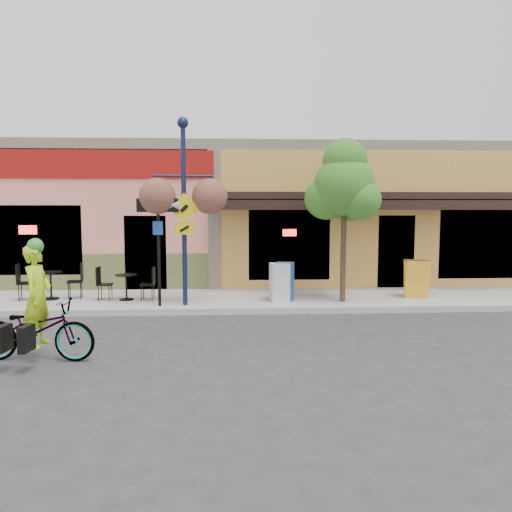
{
  "coord_description": "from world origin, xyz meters",
  "views": [
    {
      "loc": [
        -0.55,
        -11.15,
        2.55
      ],
      "look_at": [
        0.06,
        0.5,
        1.4
      ],
      "focal_mm": 35.0,
      "sensor_mm": 36.0,
      "label": 1
    }
  ],
  "objects": [
    {
      "name": "ground",
      "position": [
        0.0,
        0.0,
        0.0
      ],
      "size": [
        90.0,
        90.0,
        0.0
      ],
      "primitive_type": "plane",
      "color": "#2D2D30",
      "rests_on": "ground"
    },
    {
      "name": "building",
      "position": [
        0.0,
        7.5,
        2.25
      ],
      "size": [
        18.2,
        8.2,
        4.5
      ],
      "primitive_type": null,
      "color": "#F38878",
      "rests_on": "ground"
    },
    {
      "name": "one_way_sign",
      "position": [
        -2.26,
        0.93,
        1.45
      ],
      "size": [
        1.01,
        0.27,
        2.6
      ],
      "primitive_type": null,
      "rotation": [
        0.0,
        0.0,
        -0.05
      ],
      "color": "black",
      "rests_on": "sidewalk"
    },
    {
      "name": "cyclist_rider",
      "position": [
        -3.72,
        -2.86,
        0.84
      ],
      "size": [
        0.46,
        0.65,
        1.68
      ],
      "primitive_type": "imported",
      "rotation": [
        0.0,
        0.0,
        1.47
      ],
      "color": "#ADDC17",
      "rests_on": "ground"
    },
    {
      "name": "curb",
      "position": [
        0.0,
        0.55,
        0.07
      ],
      "size": [
        24.0,
        0.12,
        0.15
      ],
      "primitive_type": "cube",
      "color": "#A8A59E",
      "rests_on": "ground"
    },
    {
      "name": "street_tree",
      "position": [
        2.31,
        1.26,
        2.23
      ],
      "size": [
        2.0,
        2.0,
        4.15
      ],
      "primitive_type": null,
      "rotation": [
        0.0,
        0.0,
        -0.28
      ],
      "color": "#3D7A26",
      "rests_on": "sidewalk"
    },
    {
      "name": "cafe_set_right",
      "position": [
        -3.23,
        1.74,
        0.59
      ],
      "size": [
        1.48,
        0.77,
        0.87
      ],
      "primitive_type": null,
      "rotation": [
        0.0,
        0.0,
        -0.03
      ],
      "color": "black",
      "rests_on": "sidewalk"
    },
    {
      "name": "cafe_set_left",
      "position": [
        -5.21,
        1.93,
        0.63
      ],
      "size": [
        1.7,
        1.06,
        0.95
      ],
      "primitive_type": null,
      "rotation": [
        0.0,
        0.0,
        0.17
      ],
      "color": "black",
      "rests_on": "sidewalk"
    },
    {
      "name": "bicycle",
      "position": [
        -3.77,
        -2.86,
        0.52
      ],
      "size": [
        2.05,
        0.89,
        1.04
      ],
      "primitive_type": "imported",
      "rotation": [
        0.0,
        0.0,
        1.47
      ],
      "color": "maroon",
      "rests_on": "ground"
    },
    {
      "name": "lamp_post",
      "position": [
        -1.65,
        1.02,
        2.42
      ],
      "size": [
        1.51,
        0.76,
        4.54
      ],
      "primitive_type": null,
      "rotation": [
        0.0,
        0.0,
        0.13
      ],
      "color": "#131C3E",
      "rests_on": "sidewalk"
    },
    {
      "name": "sidewalk",
      "position": [
        0.0,
        2.0,
        0.07
      ],
      "size": [
        24.0,
        3.0,
        0.15
      ],
      "primitive_type": "cube",
      "color": "#9E9B93",
      "rests_on": "ground"
    },
    {
      "name": "newspaper_box_grey",
      "position": [
        0.71,
        1.36,
        0.64
      ],
      "size": [
        0.51,
        0.47,
        0.98
      ],
      "primitive_type": null,
      "rotation": [
        0.0,
        0.0,
        0.14
      ],
      "color": "#BABABA",
      "rests_on": "sidewalk"
    },
    {
      "name": "sandwich_board",
      "position": [
        4.33,
        1.47,
        0.66
      ],
      "size": [
        0.69,
        0.57,
        1.01
      ],
      "primitive_type": null,
      "rotation": [
        0.0,
        0.0,
        -0.22
      ],
      "color": "yellow",
      "rests_on": "sidewalk"
    },
    {
      "name": "newspaper_box_blue",
      "position": [
        0.85,
        1.48,
        0.64
      ],
      "size": [
        0.53,
        0.5,
        0.98
      ],
      "primitive_type": null,
      "rotation": [
        0.0,
        0.0,
        -0.29
      ],
      "color": "navy",
      "rests_on": "sidewalk"
    }
  ]
}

